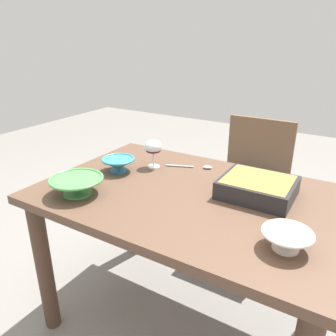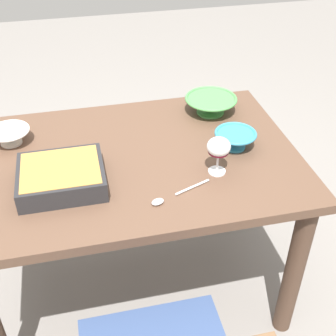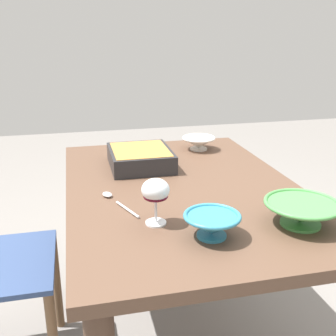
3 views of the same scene
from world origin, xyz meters
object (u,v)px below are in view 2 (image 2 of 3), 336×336
dining_table (133,182)px  serving_spoon (169,197)px  casserole_dish (61,176)px  serving_bowl (235,139)px  mixing_bowl (211,104)px  small_bowl (10,135)px  wine_glass (219,149)px

dining_table → serving_spoon: 0.31m
casserole_dish → serving_bowl: (0.66, 0.09, -0.00)m
mixing_bowl → small_bowl: (-0.84, -0.06, -0.01)m
small_bowl → serving_bowl: 0.88m
serving_bowl → serving_spoon: (-0.32, -0.24, -0.03)m
casserole_dish → serving_spoon: bearing=-23.6°
dining_table → casserole_dish: bearing=-156.0°
casserole_dish → wine_glass: bearing=-4.8°
mixing_bowl → serving_spoon: mixing_bowl is taller
dining_table → mixing_bowl: size_ratio=5.62×
serving_spoon → small_bowl: bearing=138.8°
casserole_dish → small_bowl: (-0.19, 0.32, -0.01)m
small_bowl → serving_spoon: size_ratio=0.71×
dining_table → mixing_bowl: bearing=33.5°
serving_bowl → small_bowl: bearing=165.2°
serving_spoon → casserole_dish: bearing=156.4°
wine_glass → small_bowl: 0.82m
serving_bowl → casserole_dish: bearing=-172.2°
dining_table → serving_spoon: (0.09, -0.27, 0.13)m
casserole_dish → small_bowl: bearing=120.7°
casserole_dish → small_bowl: 0.37m
mixing_bowl → small_bowl: bearing=-176.0°
casserole_dish → mixing_bowl: size_ratio=1.30×
wine_glass → small_bowl: (-0.73, 0.36, -0.06)m
casserole_dish → small_bowl: casserole_dish is taller
dining_table → serving_bowl: serving_bowl is taller
wine_glass → serving_bowl: 0.19m
wine_glass → casserole_dish: (-0.55, 0.05, -0.06)m
mixing_bowl → small_bowl: mixing_bowl is taller
wine_glass → serving_spoon: 0.25m
dining_table → serving_spoon: serving_spoon is taller
casserole_dish → mixing_bowl: (0.65, 0.37, 0.00)m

